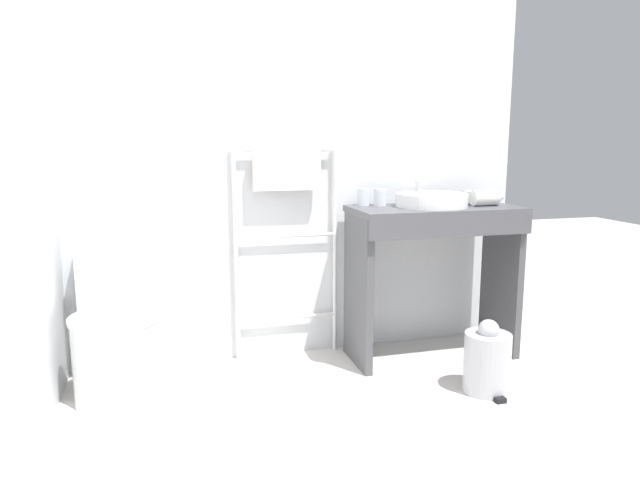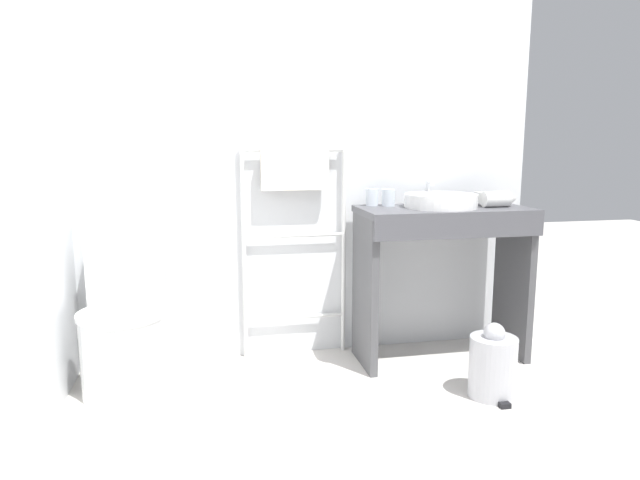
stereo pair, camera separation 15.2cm
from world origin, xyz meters
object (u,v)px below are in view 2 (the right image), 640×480
cup_near_edge (389,198)px  cup_near_wall (372,197)px  toilet (124,331)px  sink_basin (441,200)px  trash_bin (493,365)px  towel_radiator (295,201)px  hair_dryer (496,199)px

cup_near_edge → cup_near_wall: bearing=157.4°
toilet → sink_basin: bearing=2.3°
cup_near_edge → sink_basin: bearing=-24.2°
toilet → trash_bin: size_ratio=2.09×
towel_radiator → trash_bin: towel_radiator is taller
toilet → cup_near_wall: (1.32, 0.22, 0.61)m
hair_dryer → trash_bin: size_ratio=0.54×
towel_radiator → hair_dryer: bearing=-12.3°
towel_radiator → trash_bin: 1.33m
toilet → towel_radiator: (0.90, 0.27, 0.60)m
towel_radiator → cup_near_wall: 0.43m
hair_dryer → cup_near_edge: bearing=165.9°
sink_basin → cup_near_edge: (-0.26, 0.12, 0.01)m
toilet → cup_near_wall: 1.47m
towel_radiator → cup_near_edge: size_ratio=12.98×
cup_near_wall → towel_radiator: bearing=172.2°
cup_near_edge → trash_bin: 1.03m
towel_radiator → hair_dryer: (1.08, -0.24, 0.01)m
towel_radiator → sink_basin: bearing=-15.3°
toilet → towel_radiator: towel_radiator is taller
cup_near_edge → towel_radiator: bearing=169.6°
hair_dryer → trash_bin: hair_dryer is taller
trash_bin → hair_dryer: bearing=63.7°
sink_basin → towel_radiator: bearing=164.7°
cup_near_wall → trash_bin: (0.41, -0.67, -0.75)m
hair_dryer → cup_near_wall: bearing=164.8°
toilet → sink_basin: sink_basin is taller
towel_radiator → cup_near_wall: size_ratio=12.71×
sink_basin → cup_near_wall: (-0.34, 0.15, 0.01)m
sink_basin → hair_dryer: (0.31, -0.03, 0.00)m
towel_radiator → cup_near_wall: (0.42, -0.06, 0.02)m
toilet → trash_bin: 1.80m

